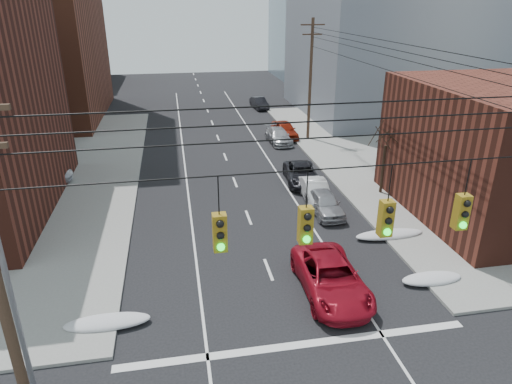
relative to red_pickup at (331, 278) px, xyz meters
name	(u,v)px	position (x,y,z in m)	size (l,w,h in m)	color
building_brick_far	(28,44)	(-28.39, 64.40, 5.21)	(22.00, 18.00, 12.00)	#4D2017
building_glass	(339,9)	(21.61, 60.40, 10.21)	(20.00, 18.00, 22.00)	gray
utility_pole_left	(1,300)	(-10.89, -6.60, 4.99)	(2.20, 0.28, 11.00)	#473323
utility_pole_far	(310,78)	(6.11, 24.40, 4.99)	(2.20, 0.28, 11.00)	#473323
traffic_signals	(347,220)	(-2.30, -6.63, 6.38)	(17.00, 0.42, 2.02)	black
street_light	(0,250)	(-11.89, -3.60, 4.75)	(0.44, 0.44, 9.32)	gray
bare_tree	(384,162)	(7.19, 10.40, 1.53)	(2.09, 2.20, 4.93)	black
snow_nw	(107,322)	(-9.79, -0.60, -0.58)	(3.50, 1.08, 0.42)	silver
snow_ne	(432,279)	(5.01, -0.10, -0.58)	(3.00, 1.08, 0.42)	silver
snow_east_far	(389,234)	(5.01, 4.40, -0.58)	(4.00, 1.08, 0.42)	silver
red_pickup	(331,278)	(0.00, 0.00, 0.00)	(2.63, 5.70, 1.59)	maroon
parked_car_a	(325,203)	(2.41, 8.18, -0.08)	(1.67, 4.15, 1.42)	#9F9FA4
parked_car_b	(316,191)	(2.41, 10.05, -0.09)	(1.49, 4.26, 1.40)	silver
parked_car_c	(302,174)	(2.41, 13.47, -0.11)	(2.25, 4.89, 1.36)	black
parked_car_d	(279,136)	(3.05, 23.67, -0.13)	(1.86, 4.57, 1.32)	#A5A5AA
parked_car_e	(284,130)	(4.01, 25.31, -0.01)	(1.86, 4.62, 1.57)	maroon
parked_car_f	(259,103)	(4.01, 38.38, -0.11)	(1.43, 4.11, 1.36)	black
lot_car_a	(6,190)	(-17.72, 13.59, 0.07)	(1.51, 4.34, 1.43)	white
lot_car_b	(33,175)	(-16.64, 16.14, 0.09)	(2.44, 5.30, 1.47)	silver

